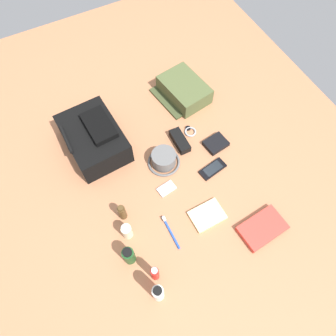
{
  "coord_description": "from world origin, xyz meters",
  "views": [
    {
      "loc": [
        -0.62,
        0.32,
        1.36
      ],
      "look_at": [
        0.0,
        0.0,
        0.04
      ],
      "focal_mm": 33.45,
      "sensor_mm": 36.0,
      "label": 1
    }
  ],
  "objects_px": {
    "lotion_bottle": "(127,231)",
    "cologne_bottle": "(122,212)",
    "bucket_hat": "(164,159)",
    "wristwatch": "(190,131)",
    "toothpaste_tube": "(158,293)",
    "cell_phone": "(213,169)",
    "sunscreen_spray": "(155,273)",
    "toothbrush": "(170,230)",
    "paperback_novel": "(262,228)",
    "toiletry_pouch": "(183,90)",
    "wallet": "(216,144)",
    "backpack": "(94,138)",
    "media_player": "(167,189)",
    "sunglasses_case": "(180,141)",
    "notepad": "(207,215)",
    "shampoo_bottle": "(129,256)"
  },
  "relations": [
    {
      "from": "lotion_bottle",
      "to": "cologne_bottle",
      "type": "xyz_separation_m",
      "value": [
        0.09,
        -0.02,
        0.0
      ]
    },
    {
      "from": "bucket_hat",
      "to": "wristwatch",
      "type": "distance_m",
      "value": 0.23
    },
    {
      "from": "toothpaste_tube",
      "to": "cell_phone",
      "type": "xyz_separation_m",
      "value": [
        0.39,
        -0.49,
        -0.08
      ]
    },
    {
      "from": "sunscreen_spray",
      "to": "toothbrush",
      "type": "bearing_deg",
      "value": -44.71
    },
    {
      "from": "sunscreen_spray",
      "to": "paperback_novel",
      "type": "relative_size",
      "value": 0.67
    },
    {
      "from": "toiletry_pouch",
      "to": "sunscreen_spray",
      "type": "relative_size",
      "value": 2.07
    },
    {
      "from": "sunscreen_spray",
      "to": "wallet",
      "type": "bearing_deg",
      "value": -52.23
    },
    {
      "from": "lotion_bottle",
      "to": "cologne_bottle",
      "type": "distance_m",
      "value": 0.09
    },
    {
      "from": "backpack",
      "to": "lotion_bottle",
      "type": "xyz_separation_m",
      "value": [
        -0.5,
        0.05,
        -0.02
      ]
    },
    {
      "from": "toothpaste_tube",
      "to": "lotion_bottle",
      "type": "distance_m",
      "value": 0.29
    },
    {
      "from": "bucket_hat",
      "to": "wallet",
      "type": "xyz_separation_m",
      "value": [
        -0.03,
        -0.28,
        -0.02
      ]
    },
    {
      "from": "wallet",
      "to": "toiletry_pouch",
      "type": "bearing_deg",
      "value": -8.92
    },
    {
      "from": "media_player",
      "to": "bucket_hat",
      "type": "bearing_deg",
      "value": -21.95
    },
    {
      "from": "sunscreen_spray",
      "to": "sunglasses_case",
      "type": "bearing_deg",
      "value": -37.3
    },
    {
      "from": "media_player",
      "to": "wallet",
      "type": "height_order",
      "value": "wallet"
    },
    {
      "from": "backpack",
      "to": "bucket_hat",
      "type": "relative_size",
      "value": 2.28
    },
    {
      "from": "wristwatch",
      "to": "toothbrush",
      "type": "xyz_separation_m",
      "value": [
        -0.42,
        0.34,
        0.0
      ]
    },
    {
      "from": "notepad",
      "to": "sunscreen_spray",
      "type": "bearing_deg",
      "value": 110.2
    },
    {
      "from": "bucket_hat",
      "to": "sunscreen_spray",
      "type": "relative_size",
      "value": 1.13
    },
    {
      "from": "sunscreen_spray",
      "to": "cell_phone",
      "type": "distance_m",
      "value": 0.57
    },
    {
      "from": "paperback_novel",
      "to": "cologne_bottle",
      "type": "bearing_deg",
      "value": 56.83
    },
    {
      "from": "cologne_bottle",
      "to": "wallet",
      "type": "distance_m",
      "value": 0.59
    },
    {
      "from": "media_player",
      "to": "cologne_bottle",
      "type": "bearing_deg",
      "value": 96.76
    },
    {
      "from": "toiletry_pouch",
      "to": "cell_phone",
      "type": "distance_m",
      "value": 0.49
    },
    {
      "from": "media_player",
      "to": "wristwatch",
      "type": "height_order",
      "value": "same"
    },
    {
      "from": "paperback_novel",
      "to": "shampoo_bottle",
      "type": "bearing_deg",
      "value": 75.07
    },
    {
      "from": "cologne_bottle",
      "to": "bucket_hat",
      "type": "bearing_deg",
      "value": -60.86
    },
    {
      "from": "wallet",
      "to": "notepad",
      "type": "bearing_deg",
      "value": 135.06
    },
    {
      "from": "toiletry_pouch",
      "to": "wristwatch",
      "type": "xyz_separation_m",
      "value": [
        -0.23,
        0.09,
        -0.04
      ]
    },
    {
      "from": "toiletry_pouch",
      "to": "media_player",
      "type": "bearing_deg",
      "value": 143.32
    },
    {
      "from": "backpack",
      "to": "cologne_bottle",
      "type": "height_order",
      "value": "backpack"
    },
    {
      "from": "bucket_hat",
      "to": "cell_phone",
      "type": "bearing_deg",
      "value": -126.77
    },
    {
      "from": "backpack",
      "to": "toiletry_pouch",
      "type": "bearing_deg",
      "value": -81.31
    },
    {
      "from": "media_player",
      "to": "sunglasses_case",
      "type": "bearing_deg",
      "value": -42.1
    },
    {
      "from": "backpack",
      "to": "bucket_hat",
      "type": "distance_m",
      "value": 0.36
    },
    {
      "from": "toiletry_pouch",
      "to": "notepad",
      "type": "relative_size",
      "value": 1.97
    },
    {
      "from": "paperback_novel",
      "to": "notepad",
      "type": "bearing_deg",
      "value": 48.08
    },
    {
      "from": "sunscreen_spray",
      "to": "wristwatch",
      "type": "bearing_deg",
      "value": -40.6
    },
    {
      "from": "shampoo_bottle",
      "to": "paperback_novel",
      "type": "height_order",
      "value": "shampoo_bottle"
    },
    {
      "from": "sunscreen_spray",
      "to": "bucket_hat",
      "type": "bearing_deg",
      "value": -30.88
    },
    {
      "from": "bucket_hat",
      "to": "toothpaste_tube",
      "type": "bearing_deg",
      "value": 150.84
    },
    {
      "from": "paperback_novel",
      "to": "sunscreen_spray",
      "type": "bearing_deg",
      "value": 85.6
    },
    {
      "from": "backpack",
      "to": "cologne_bottle",
      "type": "bearing_deg",
      "value": 175.6
    },
    {
      "from": "sunglasses_case",
      "to": "sunscreen_spray",
      "type": "bearing_deg",
      "value": 143.91
    },
    {
      "from": "cell_phone",
      "to": "wristwatch",
      "type": "distance_m",
      "value": 0.25
    },
    {
      "from": "wallet",
      "to": "sunglasses_case",
      "type": "bearing_deg",
      "value": 51.4
    },
    {
      "from": "lotion_bottle",
      "to": "notepad",
      "type": "bearing_deg",
      "value": -103.96
    },
    {
      "from": "sunglasses_case",
      "to": "cologne_bottle",
      "type": "bearing_deg",
      "value": 119.8
    },
    {
      "from": "toothpaste_tube",
      "to": "lotion_bottle",
      "type": "height_order",
      "value": "toothpaste_tube"
    },
    {
      "from": "shampoo_bottle",
      "to": "wristwatch",
      "type": "bearing_deg",
      "value": -50.53
    }
  ]
}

